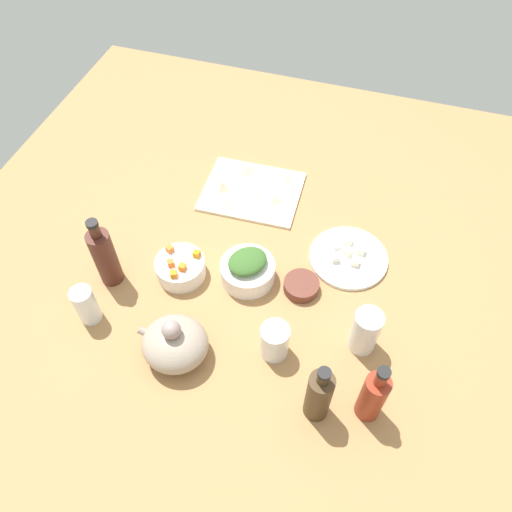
{
  "coord_description": "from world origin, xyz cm",
  "views": [
    {
      "loc": [
        -25.56,
        81.99,
        120.66
      ],
      "look_at": [
        0.0,
        0.0,
        8.0
      ],
      "focal_mm": 35.22,
      "sensor_mm": 36.0,
      "label": 1
    }
  ],
  "objects": [
    {
      "name": "dumpling_0",
      "position": [
        8.44,
        -26.53,
        5.06
      ],
      "size": [
        4.89,
        5.44,
        2.12
      ],
      "primitive_type": "pyramid",
      "rotation": [
        0.0,
        0.0,
        4.66
      ],
      "color": "beige",
      "rests_on": "cutting_board"
    },
    {
      "name": "tabletop",
      "position": [
        0.0,
        0.0,
        1.5
      ],
      "size": [
        190.0,
        190.0,
        3.0
      ],
      "primitive_type": "cube",
      "color": "#A47648",
      "rests_on": "ground"
    },
    {
      "name": "teapot",
      "position": [
        11.05,
        32.41,
        8.51
      ],
      "size": [
        18.27,
        15.92,
        14.74
      ],
      "color": "tan",
      "rests_on": "tabletop"
    },
    {
      "name": "bowl_greens",
      "position": [
        1.05,
        4.47,
        6.05
      ],
      "size": [
        15.38,
        15.38,
        6.1
      ],
      "primitive_type": "cylinder",
      "color": "white",
      "rests_on": "tabletop"
    },
    {
      "name": "dumpling_2",
      "position": [
        1.97,
        -25.92,
        5.29
      ],
      "size": [
        4.41,
        4.29,
        2.59
      ],
      "primitive_type": "pyramid",
      "rotation": [
        0.0,
        0.0,
        6.27
      ],
      "color": "beige",
      "rests_on": "cutting_board"
    },
    {
      "name": "cutting_board",
      "position": [
        10.15,
        -28.2,
        3.5
      ],
      "size": [
        31.91,
        26.2,
        1.0
      ],
      "primitive_type": "cube",
      "rotation": [
        0.0,
        0.0,
        0.04
      ],
      "color": "beige",
      "rests_on": "tabletop"
    },
    {
      "name": "carrot_cube_0",
      "position": [
        17.81,
        10.76,
        9.54
      ],
      "size": [
        1.83,
        1.83,
        1.8
      ],
      "primitive_type": "cube",
      "rotation": [
        0.0,
        0.0,
        1.59
      ],
      "color": "orange",
      "rests_on": "bowl_carrots"
    },
    {
      "name": "drinking_glass_0",
      "position": [
        37.3,
        29.29,
        9.01
      ],
      "size": [
        5.77,
        5.77,
        12.02
      ],
      "primitive_type": "cylinder",
      "color": "white",
      "rests_on": "tabletop"
    },
    {
      "name": "carrot_cube_2",
      "position": [
        23.65,
        5.95,
        9.54
      ],
      "size": [
        2.38,
        2.38,
        1.8
      ],
      "primitive_type": "cube",
      "rotation": [
        0.0,
        0.0,
        1.15
      ],
      "color": "orange",
      "rests_on": "bowl_carrots"
    },
    {
      "name": "bowl_small_side",
      "position": [
        -14.39,
        3.73,
        4.57
      ],
      "size": [
        9.93,
        9.93,
        3.15
      ],
      "primitive_type": "cylinder",
      "color": "brown",
      "rests_on": "tabletop"
    },
    {
      "name": "carrot_cube_3",
      "position": [
        15.74,
        5.32,
        9.54
      ],
      "size": [
        1.93,
        1.93,
        1.8
      ],
      "primitive_type": "cube",
      "rotation": [
        0.0,
        0.0,
        1.5
      ],
      "color": "orange",
      "rests_on": "bowl_carrots"
    },
    {
      "name": "carrot_cube_1",
      "position": [
        21.44,
        10.46,
        9.54
      ],
      "size": [
        2.52,
        2.52,
        1.8
      ],
      "primitive_type": "cube",
      "rotation": [
        0.0,
        0.0,
        0.63
      ],
      "color": "orange",
      "rests_on": "bowl_carrots"
    },
    {
      "name": "bowl_carrots",
      "position": [
        19.65,
        8.8,
        5.82
      ],
      "size": [
        14.08,
        14.08,
        5.64
      ],
      "primitive_type": "cylinder",
      "color": "white",
      "rests_on": "tabletop"
    },
    {
      "name": "dumpling_4",
      "position": [
        14.47,
        -35.71,
        5.54
      ],
      "size": [
        6.78,
        6.82,
        3.07
      ],
      "primitive_type": "pyramid",
      "rotation": [
        0.0,
        0.0,
        0.95
      ],
      "color": "beige",
      "rests_on": "cutting_board"
    },
    {
      "name": "carrot_cube_4",
      "position": [
        19.15,
        13.68,
        9.54
      ],
      "size": [
        2.34,
        2.34,
        1.8
      ],
      "primitive_type": "cube",
      "rotation": [
        0.0,
        0.0,
        0.38
      ],
      "color": "orange",
      "rests_on": "bowl_carrots"
    },
    {
      "name": "tofu_cube_1",
      "position": [
        -24.54,
        -11.42,
        5.3
      ],
      "size": [
        2.93,
        2.93,
        2.2
      ],
      "primitive_type": "cube",
      "rotation": [
        0.0,
        0.0,
        1.13
      ],
      "color": "white",
      "rests_on": "plate_tofu"
    },
    {
      "name": "dumpling_3",
      "position": [
        19.56,
        -25.97,
        5.53
      ],
      "size": [
        4.35,
        4.64,
        3.06
      ],
      "primitive_type": "pyramid",
      "rotation": [
        0.0,
        0.0,
        1.38
      ],
      "color": "beige",
      "rests_on": "cutting_board"
    },
    {
      "name": "drinking_glass_2",
      "position": [
        -12.46,
        24.33,
        8.32
      ],
      "size": [
        7.35,
        7.35,
        10.63
      ],
      "primitive_type": "cylinder",
      "color": "white",
      "rests_on": "tabletop"
    },
    {
      "name": "drinking_glass_1",
      "position": [
        -33.44,
        15.8,
        9.91
      ],
      "size": [
        7.16,
        7.16,
        13.82
      ],
      "primitive_type": "cylinder",
      "color": "white",
      "rests_on": "tabletop"
    },
    {
      "name": "bottle_0",
      "position": [
        -26.13,
        36.3,
        12.02
      ],
      "size": [
        5.93,
        5.93,
        21.24
      ],
      "color": "#422F1A",
      "rests_on": "tabletop"
    },
    {
      "name": "bottle_2",
      "position": [
        37.79,
        15.96,
        13.09
      ],
      "size": [
        6.26,
        6.26,
        24.08
      ],
      "color": "#4C241B",
      "rests_on": "tabletop"
    },
    {
      "name": "dumpling_1",
      "position": [
        16.39,
        -21.01,
        5.08
      ],
      "size": [
        5.63,
        5.48,
        2.16
      ],
      "primitive_type": "pyramid",
      "rotation": [
        0.0,
        0.0,
        5.72
      ],
      "color": "beige",
      "rests_on": "cutting_board"
    },
    {
      "name": "tofu_cube_4",
      "position": [
        -27.2,
        -8.43,
        5.3
      ],
      "size": [
        2.23,
        2.23,
        2.2
      ],
      "primitive_type": "cube",
      "rotation": [
        0.0,
        0.0,
        0.01
      ],
      "color": "white",
      "rests_on": "plate_tofu"
    },
    {
      "name": "chopped_greens_mound",
      "position": [
        1.05,
        4.47,
        10.81
      ],
      "size": [
        14.26,
        14.58,
        3.41
      ],
      "primitive_type": "ellipsoid",
      "rotation": [
        0.0,
        0.0,
        0.91
      ],
      "color": "#396228",
      "rests_on": "bowl_greens"
    },
    {
      "name": "tofu_cube_0",
      "position": [
        -21.42,
        -8.08,
        5.3
      ],
      "size": [
        2.99,
        2.99,
        2.2
      ],
      "primitive_type": "cube",
      "rotation": [
        0.0,
        0.0,
        0.5
      ],
      "color": "white",
      "rests_on": "plate_tofu"
    },
    {
      "name": "plate_tofu",
      "position": [
        -25.05,
        -10.72,
        3.6
      ],
      "size": [
        22.91,
        22.91,
        1.2
      ],
      "primitive_type": "cylinder",
      "color": "white",
      "rests_on": "tabletop"
    },
    {
      "name": "bottle_1",
      "position": [
        -37.8,
        32.77,
        11.81
      ],
      "size": [
        5.84,
        5.84,
        21.73
      ],
      "color": "maroon",
      "rests_on": "tabletop"
    },
    {
      "name": "tofu_cube_5",
      "position": [
        -20.51,
        -12.88,
        5.3
      ],
      "size": [
        3.1,
        3.1,
        2.2
      ],
      "primitive_type": "cube",
      "rotation": [
        0.0,
        0.0,
        2.44
      ],
      "color": "white",
      "rests_on": "plate_tofu"
    },
    {
      "name": "dumpling_5",
      "position": [
        1.68,
        -35.07,
        5.47
      ],
      "size": [
        8.12,
        8.15,
        2.94
      ],
      "primitive_type": "pyramid",
      "rotation": [
        0.0,
        0.0,
        0.84
      ],
      "color": "beige",
      "rests_on": "cutting_board"
    },
    {
      "name": "tofu_cube_3",
      "position": [
        -23.87,
        -15.49,
        5.3
      ],
      "size": [
        2.25,
        2.25,
        2.2
      ],
      "primitive_type": "cube",
      "rotation": [
        0.0,
        0.0,
        1.59
      ],
      "color": "white",
      "rests_on": "plate_tofu"
    },
    {
      "name": "tofu_cube_2",
      "position": [
        -28.16,
        -13.14,
        5.3
      ],
      "size": [
        2.45,
        2.45,
        2.2
      ],
      "primitive_type": "cube",
      "rotation": [
        0.0,
        0.0,
        3.02
      ],
      "color": "white",
      "rests_on": "plate_tofu"
    }
  ]
}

